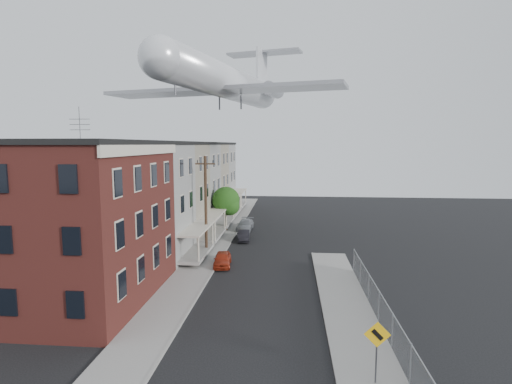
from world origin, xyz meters
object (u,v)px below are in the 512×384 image
car_mid (244,235)px  airplane (229,83)px  utility_pole (206,204)px  car_near (222,259)px  street_tree (227,202)px  car_far (245,225)px  warning_sign (377,343)px

car_mid → airplane: 16.43m
utility_pole → car_near: utility_pole is taller
street_tree → car_far: bearing=20.6°
warning_sign → car_near: bearing=120.2°
airplane → warning_sign: bearing=-69.4°
car_near → street_tree: bearing=91.7°
warning_sign → car_mid: size_ratio=0.82×
street_tree → car_mid: street_tree is taller
car_mid → car_near: bearing=-100.1°
street_tree → car_mid: (2.46, -4.28, -2.89)m
street_tree → airplane: 13.24m
car_near → car_far: bearing=83.0°
car_near → car_mid: 8.95m
utility_pole → car_near: (2.03, -3.27, -4.09)m
car_mid → airplane: bearing=118.3°
street_tree → car_mid: 5.71m
street_tree → car_far: street_tree is taller
street_tree → car_near: (1.70, -13.19, -2.87)m
warning_sign → airplane: airplane is taller
car_near → car_far: 13.95m
warning_sign → car_near: size_ratio=0.82×
utility_pole → car_near: bearing=-58.1°
utility_pole → street_tree: 10.00m
warning_sign → street_tree: size_ratio=0.54×
car_near → car_far: size_ratio=0.80×
street_tree → car_mid: bearing=-60.1°
car_near → utility_pole: bearing=116.2°
airplane → car_mid: bearing=-56.4°
warning_sign → car_near: 18.28m
street_tree → airplane: size_ratio=0.18×
car_mid → utility_pole: bearing=-121.5°
car_mid → car_far: bearing=89.7°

